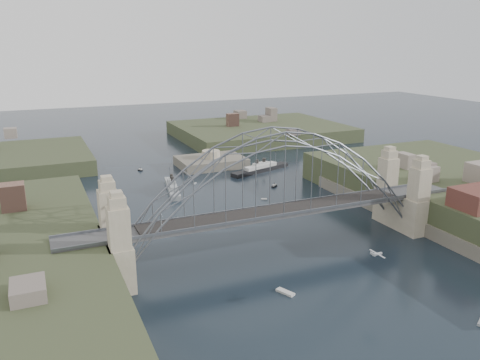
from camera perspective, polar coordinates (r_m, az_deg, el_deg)
name	(u,v)px	position (r m, az deg, el deg)	size (l,w,h in m)	color
ground	(276,250)	(99.32, 4.20, -8.18)	(500.00, 500.00, 0.00)	black
bridge	(277,192)	(94.97, 4.35, -1.37)	(84.00, 13.80, 24.60)	#474849
headland_ne	(260,136)	(215.14, 2.40, 5.23)	(70.00, 55.00, 9.50)	#333C22
fort_island	(211,167)	(164.81, -3.42, 1.53)	(22.00, 16.00, 9.40)	#5C574A
naval_cruiser_near	(172,187)	(138.35, -7.96, -0.87)	(6.12, 20.09, 5.98)	#979CA0
naval_cruiser_far	(86,162)	(174.72, -17.64, 1.99)	(3.33, 13.82, 4.62)	#979CA0
ocean_liner	(260,169)	(157.44, 2.42, 1.32)	(22.89, 10.35, 5.67)	black
aeroplane	(376,254)	(81.34, 15.73, -8.37)	(1.90, 3.61, 0.52)	silver
small_boat_a	(177,222)	(112.58, -7.45, -4.88)	(3.01, 1.84, 2.38)	beige
small_boat_b	(264,199)	(129.38, 2.85, -2.28)	(1.63, 0.99, 0.45)	beige
small_boat_c	(285,292)	(83.53, 5.35, -13.01)	(2.34, 3.49, 0.45)	beige
small_boat_d	(274,186)	(141.02, 4.05, -0.70)	(2.28, 1.79, 1.43)	beige
small_boat_e	(67,196)	(140.22, -19.63, -1.76)	(2.86, 3.92, 0.45)	beige
small_boat_f	(195,184)	(144.10, -5.33, -0.42)	(1.36, 1.37, 0.45)	beige
small_boat_h	(140,170)	(161.65, -11.65, 1.17)	(1.53, 1.78, 1.43)	beige
small_boat_i	(347,201)	(130.49, 12.46, -2.42)	(2.74, 1.61, 1.43)	beige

